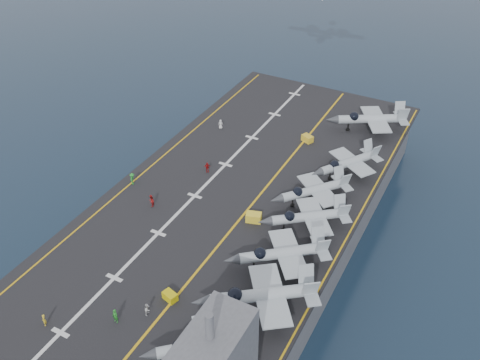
% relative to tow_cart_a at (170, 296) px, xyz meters
% --- Properties ---
extents(ground, '(500.00, 500.00, 0.00)m').
position_rel_tow_cart_a_xyz_m(ground, '(-2.56, 19.58, -10.95)').
color(ground, '#142135').
rests_on(ground, ground).
extents(hull, '(36.00, 90.00, 10.00)m').
position_rel_tow_cart_a_xyz_m(hull, '(-2.56, 19.58, -5.95)').
color(hull, '#56595E').
rests_on(hull, ground).
extents(flight_deck, '(38.00, 92.00, 0.40)m').
position_rel_tow_cart_a_xyz_m(flight_deck, '(-2.56, 19.58, -0.75)').
color(flight_deck, black).
rests_on(flight_deck, hull).
extents(foul_line, '(0.35, 90.00, 0.02)m').
position_rel_tow_cart_a_xyz_m(foul_line, '(0.44, 19.58, -0.53)').
color(foul_line, gold).
rests_on(foul_line, flight_deck).
extents(landing_centerline, '(0.50, 90.00, 0.02)m').
position_rel_tow_cart_a_xyz_m(landing_centerline, '(-8.56, 19.58, -0.53)').
color(landing_centerline, silver).
rests_on(landing_centerline, flight_deck).
extents(deck_edge_port, '(0.25, 90.00, 0.02)m').
position_rel_tow_cart_a_xyz_m(deck_edge_port, '(-19.56, 19.58, -0.53)').
color(deck_edge_port, gold).
rests_on(deck_edge_port, flight_deck).
extents(deck_edge_stbd, '(0.25, 90.00, 0.02)m').
position_rel_tow_cart_a_xyz_m(deck_edge_stbd, '(15.94, 19.58, -0.53)').
color(deck_edge_stbd, gold).
rests_on(deck_edge_stbd, flight_deck).
extents(fighter_jet_1, '(15.29, 14.90, 4.46)m').
position_rel_tow_cart_a_xyz_m(fighter_jet_1, '(8.21, -5.12, 1.68)').
color(fighter_jet_1, '#929BA2').
rests_on(fighter_jet_1, flight_deck).
extents(fighter_jet_2, '(18.45, 17.36, 5.34)m').
position_rel_tow_cart_a_xyz_m(fighter_jet_2, '(10.93, 4.06, 2.12)').
color(fighter_jet_2, '#9298A0').
rests_on(fighter_jet_2, flight_deck).
extents(fighter_jet_3, '(16.84, 16.14, 4.89)m').
position_rel_tow_cart_a_xyz_m(fighter_jet_3, '(10.00, 12.04, 1.90)').
color(fighter_jet_3, gray).
rests_on(fighter_jet_3, flight_deck).
extents(fighter_jet_4, '(15.92, 15.14, 4.61)m').
position_rel_tow_cart_a_xyz_m(fighter_jet_4, '(10.20, 20.85, 1.76)').
color(fighter_jet_4, gray).
rests_on(fighter_jet_4, flight_deck).
extents(fighter_jet_5, '(15.20, 15.73, 4.57)m').
position_rel_tow_cart_a_xyz_m(fighter_jet_5, '(8.51, 27.19, 1.74)').
color(fighter_jet_5, '#969FA6').
rests_on(fighter_jet_5, flight_deck).
extents(fighter_jet_6, '(14.53, 15.78, 4.56)m').
position_rel_tow_cart_a_xyz_m(fighter_jet_6, '(10.70, 36.91, 1.73)').
color(fighter_jet_6, '#99A4AA').
rests_on(fighter_jet_6, flight_deck).
extents(fighter_jet_8, '(18.09, 16.31, 5.23)m').
position_rel_tow_cart_a_xyz_m(fighter_jet_8, '(9.90, 52.43, 2.07)').
color(fighter_jet_8, gray).
rests_on(fighter_jet_8, flight_deck).
extents(tow_cart_a, '(2.08, 1.64, 1.09)m').
position_rel_tow_cart_a_xyz_m(tow_cart_a, '(0.00, 0.00, 0.00)').
color(tow_cart_a, '#D0BC0B').
rests_on(tow_cart_a, flight_deck).
extents(tow_cart_b, '(2.58, 2.06, 1.35)m').
position_rel_tow_cart_a_xyz_m(tow_cart_b, '(2.42, 18.54, 0.13)').
color(tow_cart_b, yellow).
rests_on(tow_cart_b, flight_deck).
extents(tow_cart_c, '(2.37, 2.03, 1.21)m').
position_rel_tow_cart_a_xyz_m(tow_cart_c, '(0.96, 43.21, 0.06)').
color(tow_cart_c, gold).
rests_on(tow_cart_c, flight_deck).
extents(crew_1, '(1.20, 1.24, 1.73)m').
position_rel_tow_cart_a_xyz_m(crew_1, '(-10.98, -10.36, 0.32)').
color(crew_1, yellow).
rests_on(crew_1, flight_deck).
extents(crew_2, '(1.18, 1.44, 2.06)m').
position_rel_tow_cart_a_xyz_m(crew_2, '(-13.07, 14.30, 0.48)').
color(crew_2, '#B21919').
rests_on(crew_2, flight_deck).
extents(crew_3, '(1.28, 1.46, 2.04)m').
position_rel_tow_cart_a_xyz_m(crew_3, '(-19.17, 17.62, 0.47)').
color(crew_3, green).
rests_on(crew_3, flight_deck).
extents(crew_4, '(1.33, 1.33, 1.88)m').
position_rel_tow_cart_a_xyz_m(crew_4, '(-10.20, 26.23, 0.39)').
color(crew_4, '#A50E0F').
rests_on(crew_4, flight_deck).
extents(crew_5, '(1.32, 1.17, 1.83)m').
position_rel_tow_cart_a_xyz_m(crew_5, '(-15.34, 39.82, 0.37)').
color(crew_5, silver).
rests_on(crew_5, flight_deck).
extents(crew_6, '(1.25, 0.86, 2.03)m').
position_rel_tow_cart_a_xyz_m(crew_6, '(-3.78, -5.99, 0.47)').
color(crew_6, '#218225').
rests_on(crew_6, flight_deck).
extents(crew_7, '(0.90, 1.17, 1.75)m').
position_rel_tow_cart_a_xyz_m(crew_7, '(-1.09, -3.22, 0.33)').
color(crew_7, silver).
rests_on(crew_7, flight_deck).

